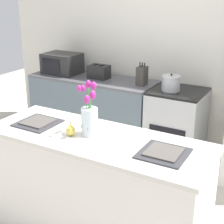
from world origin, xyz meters
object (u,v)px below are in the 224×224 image
object	(u,v)px
plate_setting_right	(164,153)
microwave	(62,63)
stove_range	(176,126)
flower_vase	(90,117)
plate_setting_left	(38,122)
knife_block	(142,76)
cooking_pot	(171,83)
pear_figurine	(71,130)
toaster	(99,72)

from	to	relation	value
plate_setting_right	microwave	xyz separation A→B (m)	(-2.11, 1.62, 0.10)
stove_range	flower_vase	world-z (taller)	flower_vase
microwave	plate_setting_left	bearing A→B (deg)	-58.68
plate_setting_left	microwave	xyz separation A→B (m)	(-0.98, 1.62, 0.10)
microwave	knife_block	xyz separation A→B (m)	(1.18, 0.00, -0.02)
plate_setting_left	cooking_pot	distance (m)	1.67
plate_setting_right	cooking_pot	distance (m)	1.65
stove_range	microwave	distance (m)	1.74
stove_range	flower_vase	distance (m)	1.71
stove_range	pear_figurine	world-z (taller)	pear_figurine
stove_range	toaster	world-z (taller)	toaster
stove_range	knife_block	world-z (taller)	knife_block
toaster	plate_setting_right	bearing A→B (deg)	-46.76
plate_setting_left	stove_range	bearing A→B (deg)	67.77
flower_vase	microwave	distance (m)	2.18
plate_setting_right	knife_block	size ratio (longest dim) A/B	1.20
pear_figurine	cooking_pot	bearing A→B (deg)	82.93
plate_setting_left	cooking_pot	bearing A→B (deg)	69.42
plate_setting_left	pear_figurine	bearing A→B (deg)	-9.21
toaster	cooking_pot	distance (m)	1.00
plate_setting_right	pear_figurine	bearing A→B (deg)	-175.16
stove_range	plate_setting_right	distance (m)	1.75
stove_range	knife_block	bearing A→B (deg)	180.00
stove_range	microwave	size ratio (longest dim) A/B	1.86
plate_setting_left	toaster	distance (m)	1.68
toaster	cooking_pot	size ratio (longest dim) A/B	1.32
pear_figurine	plate_setting_left	world-z (taller)	pear_figurine
cooking_pot	pear_figurine	bearing A→B (deg)	-97.07
plate_setting_left	microwave	distance (m)	1.90
toaster	cooking_pot	world-z (taller)	cooking_pot
cooking_pot	knife_block	distance (m)	0.39
pear_figurine	cooking_pot	size ratio (longest dim) A/B	0.55
pear_figurine	plate_setting_left	bearing A→B (deg)	170.79
pear_figurine	toaster	bearing A→B (deg)	115.17
knife_block	stove_range	bearing A→B (deg)	-0.00
stove_range	plate_setting_right	world-z (taller)	plate_setting_right
plate_setting_right	toaster	size ratio (longest dim) A/B	1.16
cooking_pot	knife_block	world-z (taller)	knife_block
stove_range	plate_setting_right	bearing A→B (deg)	-74.09
flower_vase	pear_figurine	size ratio (longest dim) A/B	3.63
flower_vase	toaster	world-z (taller)	flower_vase
knife_block	pear_figurine	bearing A→B (deg)	-83.72
plate_setting_left	plate_setting_right	distance (m)	1.12
cooking_pot	stove_range	bearing A→B (deg)	36.78
flower_vase	cooking_pot	world-z (taller)	flower_vase
flower_vase	plate_setting_left	world-z (taller)	flower_vase
flower_vase	plate_setting_left	distance (m)	0.52
plate_setting_right	plate_setting_left	bearing A→B (deg)	180.00
stove_range	flower_vase	xyz separation A→B (m)	(-0.16, -1.59, 0.62)
cooking_pot	toaster	bearing A→B (deg)	176.13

